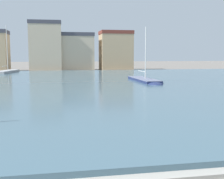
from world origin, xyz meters
name	(u,v)px	position (x,y,z in m)	size (l,w,h in m)	color
harbor_water	(62,84)	(0.00, 34.71, 0.17)	(80.30, 54.31, 0.33)	#476675
sailboat_grey	(9,72)	(-9.55, 56.10, 0.41)	(3.66, 9.29, 9.02)	#939399
sailboat_navy	(146,81)	(10.26, 34.05, 0.35)	(2.13, 9.69, 7.04)	navy
townhouse_corner_house	(46,46)	(-3.10, 65.88, 5.48)	(6.98, 5.49, 10.92)	#C6B293
townhouse_narrow_midrow	(74,52)	(3.31, 67.23, 4.27)	(8.69, 6.10, 8.52)	#C6B293
townhouse_wide_warehouse	(116,51)	(12.91, 66.87, 4.56)	(7.39, 6.03, 9.09)	tan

